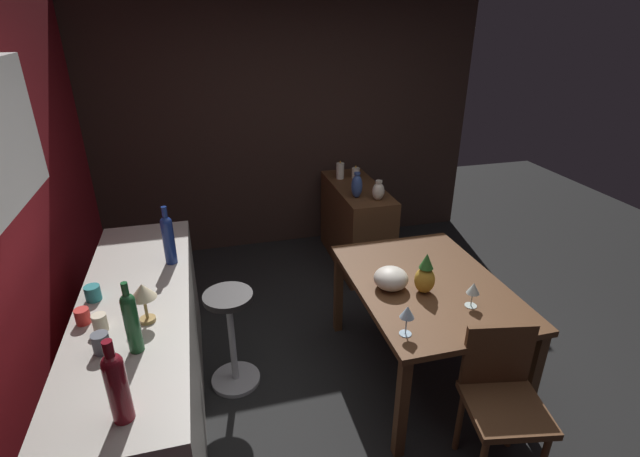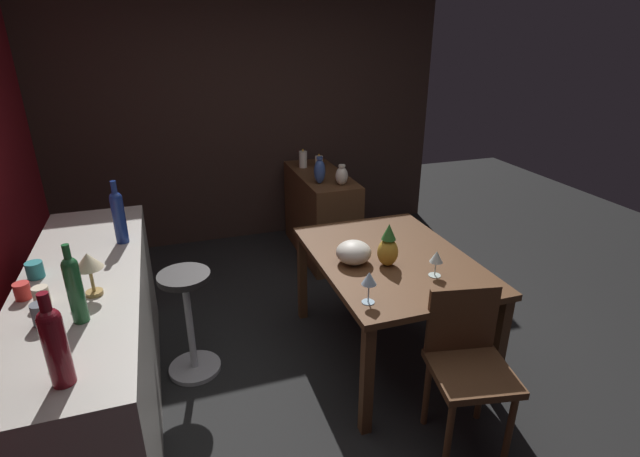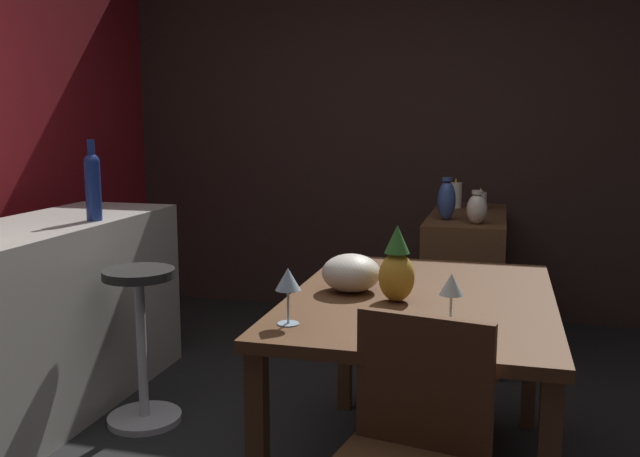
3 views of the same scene
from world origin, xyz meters
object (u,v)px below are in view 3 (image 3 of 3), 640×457
at_px(dining_table, 421,317).
at_px(wine_glass_right, 288,281).
at_px(wine_bottle_cobalt, 93,183).
at_px(vase_ceramic_blue, 447,200).
at_px(bar_stool, 141,342).
at_px(vase_ceramic_ivory, 477,208).
at_px(pillar_candle_tall, 480,201).
at_px(pillar_candle_short, 455,195).
at_px(pineapple_centerpiece, 397,269).
at_px(wine_glass_left, 451,286).
at_px(sideboard_cabinet, 466,281).
at_px(fruit_bowl, 351,273).

bearing_deg(dining_table, wine_glass_right, 141.62).
height_order(wine_glass_right, wine_bottle_cobalt, wine_bottle_cobalt).
bearing_deg(vase_ceramic_blue, bar_stool, 132.77).
xyz_separation_m(vase_ceramic_blue, vase_ceramic_ivory, (-0.10, -0.17, -0.03)).
bearing_deg(pillar_candle_tall, pillar_candle_short, 78.68).
relative_size(pineapple_centerpiece, wine_bottle_cobalt, 0.71).
bearing_deg(dining_table, pineapple_centerpiece, 141.05).
xyz_separation_m(wine_glass_left, pineapple_centerpiece, (0.22, 0.21, -0.00)).
relative_size(sideboard_cabinet, fruit_bowl, 5.00).
distance_m(dining_table, wine_glass_right, 0.63).
relative_size(wine_bottle_cobalt, vase_ceramic_ivory, 2.12).
bearing_deg(wine_glass_right, bar_stool, 53.08).
xyz_separation_m(bar_stool, wine_glass_right, (-0.69, -0.91, 0.50)).
bearing_deg(vase_ceramic_blue, pillar_candle_short, -1.29).
height_order(sideboard_cabinet, vase_ceramic_ivory, vase_ceramic_ivory).
distance_m(fruit_bowl, pillar_candle_tall, 1.96).
relative_size(bar_stool, wine_bottle_cobalt, 1.87).
distance_m(dining_table, pillar_candle_tall, 1.93).
xyz_separation_m(wine_glass_left, vase_ceramic_ivory, (1.60, -0.02, 0.05)).
relative_size(bar_stool, wine_glass_left, 4.48).
distance_m(fruit_bowl, vase_ceramic_blue, 1.41).
xyz_separation_m(bar_stool, fruit_bowl, (-0.23, -1.02, 0.43)).
xyz_separation_m(fruit_bowl, pillar_candle_tall, (1.91, -0.41, 0.06)).
distance_m(sideboard_cabinet, pillar_candle_short, 0.57).
bearing_deg(vase_ceramic_ivory, vase_ceramic_blue, 59.09).
bearing_deg(wine_glass_right, fruit_bowl, -12.53).
xyz_separation_m(wine_bottle_cobalt, pillar_candle_short, (1.54, -1.59, -0.18)).
bearing_deg(fruit_bowl, bar_stool, 77.51).
relative_size(bar_stool, fruit_bowl, 3.26).
bearing_deg(wine_bottle_cobalt, sideboard_cabinet, -52.90).
relative_size(sideboard_cabinet, wine_glass_left, 6.88).
bearing_deg(vase_ceramic_ivory, fruit_bowl, 162.35).
bearing_deg(pillar_candle_short, wine_glass_right, 171.59).
bearing_deg(vase_ceramic_blue, fruit_bowl, 170.19).
relative_size(wine_glass_right, pineapple_centerpiece, 0.66).
height_order(wine_glass_left, vase_ceramic_ivory, vase_ceramic_ivory).
relative_size(sideboard_cabinet, wine_bottle_cobalt, 2.87).
height_order(bar_stool, pineapple_centerpiece, pineapple_centerpiece).
bearing_deg(dining_table, pillar_candle_short, 0.34).
xyz_separation_m(bar_stool, vase_ceramic_ivory, (1.06, -1.43, 0.52)).
xyz_separation_m(fruit_bowl, pillar_candle_short, (1.94, -0.25, 0.09)).
height_order(bar_stool, wine_glass_left, wine_glass_left).
bearing_deg(pillar_candle_tall, wine_glass_left, 179.58).
relative_size(dining_table, sideboard_cabinet, 1.20).
bearing_deg(wine_bottle_cobalt, vase_ceramic_blue, -57.96).
relative_size(wine_glass_right, vase_ceramic_blue, 0.76).
xyz_separation_m(wine_bottle_cobalt, vase_ceramic_blue, (0.99, -1.58, -0.14)).
bearing_deg(pineapple_centerpiece, dining_table, -38.95).
bearing_deg(wine_bottle_cobalt, dining_table, -104.00).
relative_size(pineapple_centerpiece, vase_ceramic_blue, 1.15).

